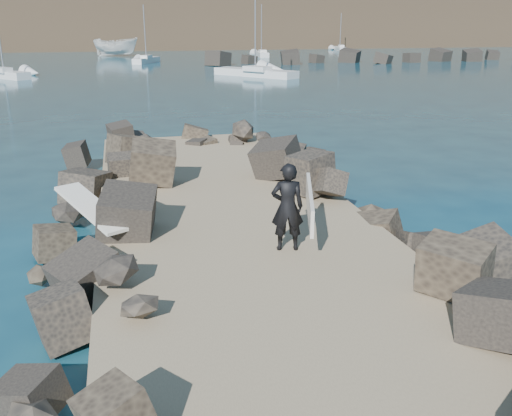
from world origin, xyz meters
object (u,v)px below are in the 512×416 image
Objects in this scene: sailboat_f at (340,48)px; surfer_with_board at (291,207)px; boat_imported at (116,47)px; surfboard_resting at (92,213)px.

surfer_with_board is at bearing -111.97° from sailboat_f.
surfer_with_board is at bearing -153.20° from boat_imported.
surfboard_resting is 91.83m from sailboat_f.
sailboat_f is (37.42, 7.90, -0.96)m from boat_imported.
surfboard_resting is at bearing -156.00° from boat_imported.
surfer_with_board is (3.00, -77.42, 0.16)m from boat_imported.
boat_imported reaches higher than surfer_with_board.
surfboard_resting is at bearing 154.32° from surfer_with_board.
boat_imported is 38.25m from sailboat_f.
boat_imported is (0.76, 75.61, 0.27)m from surfboard_resting.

